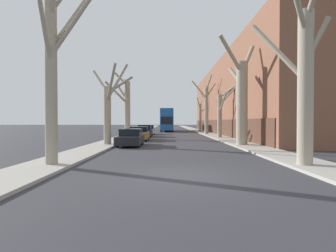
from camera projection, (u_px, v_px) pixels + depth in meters
ground_plane at (183, 177)px, 9.11m from camera, size 300.00×300.00×0.00m
sidewalk_left at (146, 130)px, 59.12m from camera, size 2.28×120.00×0.12m
sidewalk_right at (196, 130)px, 59.09m from camera, size 2.28×120.00×0.12m
building_facade_right at (247, 100)px, 41.36m from camera, size 10.08×48.49×10.82m
street_tree_left_0 at (54, 70)px, 11.06m from camera, size 2.00×2.69×8.45m
street_tree_left_1 at (109, 108)px, 20.92m from camera, size 3.56×3.81×6.59m
street_tree_left_2 at (127, 107)px, 30.30m from camera, size 2.66×2.22×7.56m
street_tree_right_0 at (306, 77)px, 10.83m from camera, size 2.66×3.75×8.86m
street_tree_right_1 at (242, 98)px, 20.51m from camera, size 3.41×3.45×8.34m
street_tree_right_2 at (222, 112)px, 29.69m from camera, size 2.07×2.42×6.11m
street_tree_right_3 at (207, 107)px, 38.62m from camera, size 3.64×4.04×8.45m
street_tree_right_4 at (202, 116)px, 48.29m from camera, size 3.94×3.09×6.32m
double_decker_bus at (168, 119)px, 52.45m from camera, size 2.44×11.97×4.34m
parked_car_0 at (132, 138)px, 20.78m from camera, size 1.79×4.36×1.35m
parked_car_1 at (140, 134)px, 26.87m from camera, size 1.89×4.07×1.41m
parked_car_2 at (146, 131)px, 33.22m from camera, size 1.75×4.50×1.51m
parked_car_3 at (149, 130)px, 39.40m from camera, size 1.80×4.25×1.43m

